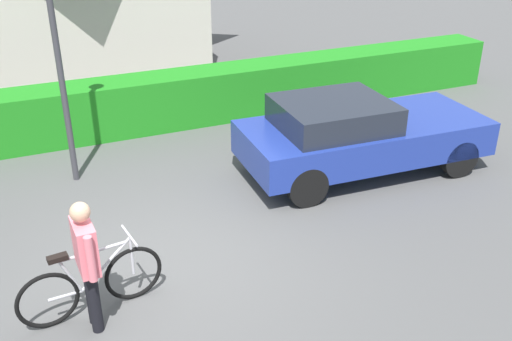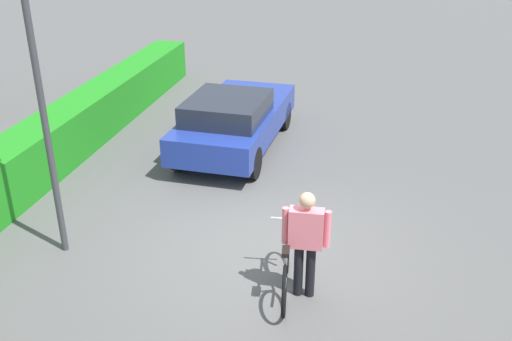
# 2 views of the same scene
# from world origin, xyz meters

# --- Properties ---
(ground_plane) EXTENTS (60.00, 60.00, 0.00)m
(ground_plane) POSITION_xyz_m (0.00, 0.00, 0.00)
(ground_plane) COLOR #4E4E4E
(parked_car_near) EXTENTS (4.25, 1.95, 1.34)m
(parked_car_near) POSITION_xyz_m (3.71, 1.37, 0.71)
(parked_car_near) COLOR navy
(parked_car_near) RESTS_ON ground
(bicycle) EXTENTS (1.70, 0.50, 0.90)m
(bicycle) POSITION_xyz_m (-1.08, -0.58, 0.39)
(bicycle) COLOR black
(bicycle) RESTS_ON ground
(person_rider) EXTENTS (0.22, 0.65, 1.60)m
(person_rider) POSITION_xyz_m (-1.11, -0.84, 0.93)
(person_rider) COLOR black
(person_rider) RESTS_ON ground
(street_lamp) EXTENTS (0.28, 0.28, 4.33)m
(street_lamp) POSITION_xyz_m (-0.77, 3.00, 2.79)
(street_lamp) COLOR #38383D
(street_lamp) RESTS_ON ground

